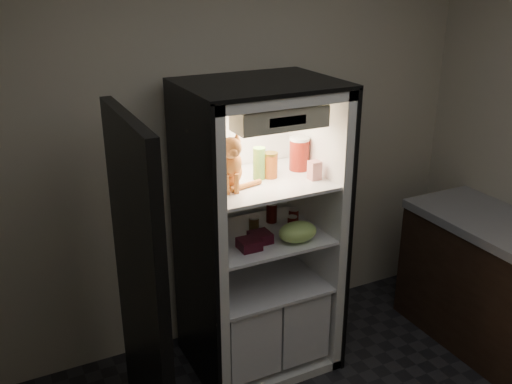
# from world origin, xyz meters

# --- Properties ---
(room_shell) EXTENTS (3.60, 3.60, 3.60)m
(room_shell) POSITION_xyz_m (0.00, 0.00, 1.62)
(room_shell) COLOR white
(room_shell) RESTS_ON floor
(refrigerator) EXTENTS (0.90, 0.72, 1.88)m
(refrigerator) POSITION_xyz_m (0.00, 1.38, 0.79)
(refrigerator) COLOR white
(refrigerator) RESTS_ON floor
(fridge_door) EXTENTS (0.08, 0.87, 1.85)m
(fridge_door) POSITION_xyz_m (-0.85, 1.02, 0.91)
(fridge_door) COLOR black
(fridge_door) RESTS_ON floor
(tabby_cat) EXTENTS (0.30, 0.35, 0.36)m
(tabby_cat) POSITION_xyz_m (-0.23, 1.30, 1.42)
(tabby_cat) COLOR #BB4C18
(tabby_cat) RESTS_ON refrigerator
(parmesan_shaker) EXTENTS (0.07, 0.07, 0.19)m
(parmesan_shaker) POSITION_xyz_m (-0.00, 1.35, 1.39)
(parmesan_shaker) COLOR #227F37
(parmesan_shaker) RESTS_ON refrigerator
(mayo_tub) EXTENTS (0.09, 0.09, 0.13)m
(mayo_tub) POSITION_xyz_m (0.08, 1.42, 1.36)
(mayo_tub) COLOR white
(mayo_tub) RESTS_ON refrigerator
(salsa_jar) EXTENTS (0.09, 0.09, 0.16)m
(salsa_jar) POSITION_xyz_m (0.07, 1.35, 1.37)
(salsa_jar) COLOR maroon
(salsa_jar) RESTS_ON refrigerator
(pepper_jar) EXTENTS (0.12, 0.12, 0.21)m
(pepper_jar) POSITION_xyz_m (0.30, 1.39, 1.39)
(pepper_jar) COLOR #A02415
(pepper_jar) RESTS_ON refrigerator
(cream_carton) EXTENTS (0.07, 0.07, 0.11)m
(cream_carton) POSITION_xyz_m (0.29, 1.20, 1.35)
(cream_carton) COLOR silver
(cream_carton) RESTS_ON refrigerator
(soda_can_a) EXTENTS (0.07, 0.07, 0.13)m
(soda_can_a) POSITION_xyz_m (0.14, 1.45, 1.00)
(soda_can_a) COLOR black
(soda_can_a) RESTS_ON refrigerator
(soda_can_b) EXTENTS (0.06, 0.06, 0.12)m
(soda_can_b) POSITION_xyz_m (0.23, 1.32, 1.00)
(soda_can_b) COLOR black
(soda_can_b) RESTS_ON refrigerator
(soda_can_c) EXTENTS (0.06, 0.06, 0.11)m
(soda_can_c) POSITION_xyz_m (0.18, 1.25, 0.99)
(soda_can_c) COLOR black
(soda_can_c) RESTS_ON refrigerator
(condiment_jar) EXTENTS (0.06, 0.06, 0.09)m
(condiment_jar) POSITION_xyz_m (-0.02, 1.39, 0.98)
(condiment_jar) COLOR #523417
(condiment_jar) RESTS_ON refrigerator
(grape_bag) EXTENTS (0.24, 0.18, 0.12)m
(grape_bag) POSITION_xyz_m (0.15, 1.13, 1.00)
(grape_bag) COLOR #9CC45B
(grape_bag) RESTS_ON refrigerator
(berry_box_left) EXTENTS (0.12, 0.12, 0.06)m
(berry_box_left) POSITION_xyz_m (-0.16, 1.17, 0.97)
(berry_box_left) COLOR #430B17
(berry_box_left) RESTS_ON refrigerator
(berry_box_right) EXTENTS (0.12, 0.12, 0.06)m
(berry_box_right) POSITION_xyz_m (-0.06, 1.22, 0.97)
(berry_box_right) COLOR #430B17
(berry_box_right) RESTS_ON refrigerator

